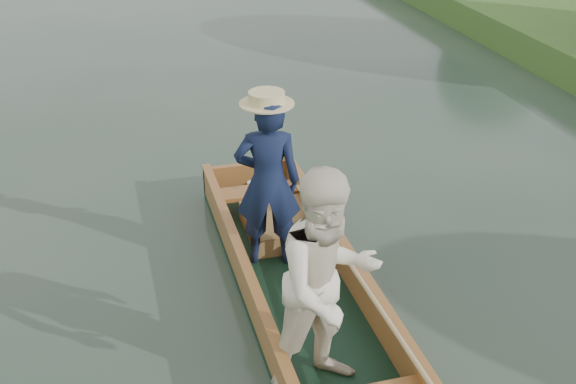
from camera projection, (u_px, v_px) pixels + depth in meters
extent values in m
plane|color=#283D30|center=(305.00, 308.00, 6.87)|extent=(120.00, 120.00, 0.00)
cube|color=black|center=(305.00, 305.00, 6.85)|extent=(1.10, 5.00, 0.08)
cube|color=#9B6130|center=(252.00, 296.00, 6.64)|extent=(0.08, 5.00, 0.32)
cube|color=#9B6130|center=(356.00, 279.00, 6.88)|extent=(0.08, 5.00, 0.32)
cube|color=#9B6130|center=(248.00, 175.00, 8.86)|extent=(1.10, 0.08, 0.32)
cube|color=#9B6130|center=(251.00, 280.00, 6.55)|extent=(0.10, 5.00, 0.04)
cube|color=#9B6130|center=(357.00, 264.00, 6.79)|extent=(0.10, 5.00, 0.04)
cube|color=#9B6130|center=(259.00, 191.00, 8.35)|extent=(0.94, 0.30, 0.05)
imported|color=#121B39|center=(268.00, 182.00, 7.07)|extent=(0.73, 0.56, 1.79)
cylinder|color=beige|center=(267.00, 100.00, 6.67)|extent=(0.52, 0.52, 0.12)
imported|color=white|center=(328.00, 285.00, 5.42)|extent=(1.08, 0.94, 1.91)
cube|color=brown|center=(285.00, 224.00, 7.91)|extent=(0.85, 0.90, 0.22)
sphere|color=tan|center=(312.00, 208.00, 7.78)|extent=(0.19, 0.19, 0.19)
sphere|color=tan|center=(312.00, 197.00, 7.71)|extent=(0.14, 0.14, 0.14)
sphere|color=tan|center=(308.00, 192.00, 7.67)|extent=(0.05, 0.05, 0.05)
sphere|color=tan|center=(317.00, 191.00, 7.69)|extent=(0.05, 0.05, 0.05)
sphere|color=tan|center=(314.00, 200.00, 7.67)|extent=(0.06, 0.06, 0.06)
sphere|color=tan|center=(305.00, 207.00, 7.73)|extent=(0.07, 0.07, 0.07)
sphere|color=tan|center=(320.00, 205.00, 7.77)|extent=(0.07, 0.07, 0.07)
sphere|color=tan|center=(308.00, 216.00, 7.79)|extent=(0.08, 0.08, 0.08)
sphere|color=tan|center=(317.00, 215.00, 7.81)|extent=(0.08, 0.08, 0.08)
cylinder|color=silver|center=(251.00, 190.00, 8.32)|extent=(0.07, 0.07, 0.01)
cylinder|color=silver|center=(251.00, 187.00, 8.30)|extent=(0.01, 0.01, 0.08)
ellipsoid|color=silver|center=(251.00, 183.00, 8.27)|extent=(0.09, 0.09, 0.05)
cylinder|color=tan|center=(363.00, 283.00, 6.45)|extent=(0.04, 4.20, 0.19)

